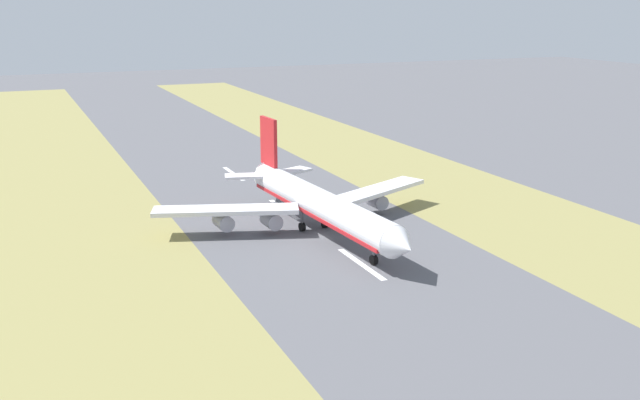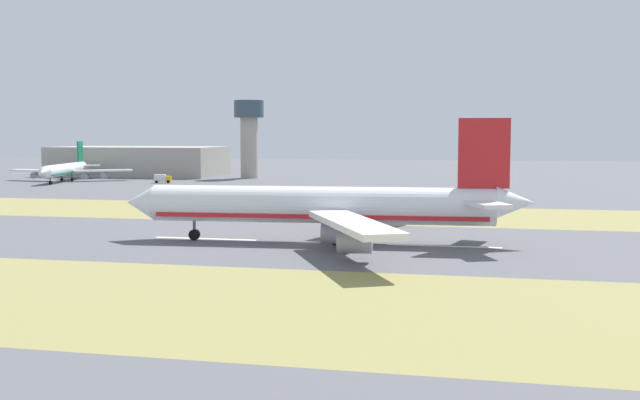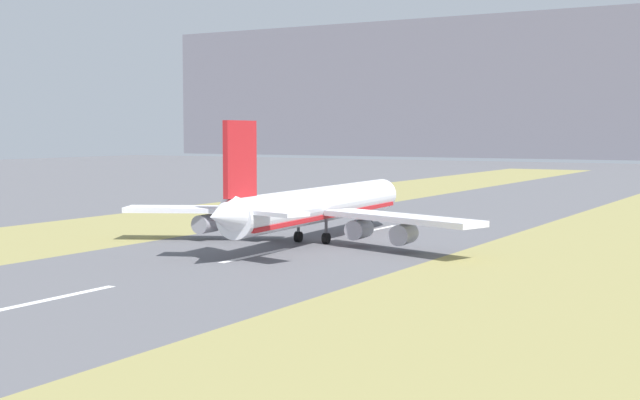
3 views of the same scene
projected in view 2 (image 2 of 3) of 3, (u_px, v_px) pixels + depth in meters
name	position (u px, v px, depth m)	size (l,w,h in m)	color
ground_plane	(309.00, 242.00, 123.02)	(800.00, 800.00, 0.00)	#56565B
grass_median_west	(212.00, 301.00, 79.22)	(40.00, 600.00, 0.01)	olive
grass_median_east	(355.00, 214.00, 166.83)	(40.00, 600.00, 0.01)	olive
centreline_dash_mid	(444.00, 246.00, 118.37)	(1.20, 18.00, 0.01)	silver
centreline_dash_far	(205.00, 239.00, 126.84)	(1.20, 18.00, 0.01)	silver
airplane_main_jet	(332.00, 206.00, 121.38)	(63.98, 67.22, 20.20)	white
terminal_building	(139.00, 161.00, 320.42)	(36.00, 70.15, 12.33)	#A39E93
control_tower	(249.00, 130.00, 300.48)	(12.00, 12.00, 31.18)	#A39E93
airplane_parked_apron	(66.00, 170.00, 279.90)	(48.94, 45.99, 14.86)	white
service_truck	(162.00, 178.00, 271.72)	(4.03, 6.39, 3.10)	gold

